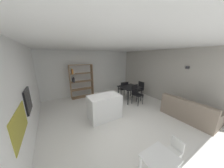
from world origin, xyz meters
TOP-DOWN VIEW (x-y plane):
  - ground_plane at (0.00, 0.00)m, footprint 8.77×8.77m
  - ceiling_slab at (0.00, 0.00)m, footprint 6.20×6.39m
  - back_partition at (0.00, 3.16)m, footprint 6.20×0.06m
  - right_partition_gray at (3.07, 0.00)m, footprint 0.06×6.39m
  - tall_cabinet_run_left at (-2.73, 0.00)m, footprint 0.62×5.77m
  - cabinet_niche_splashback at (-2.41, -0.69)m, footprint 0.01×0.98m
  - built_in_oven at (-2.39, 0.23)m, footprint 0.06×0.62m
  - kitchen_island at (-0.26, 0.21)m, footprint 1.16×0.69m
  - open_bookshelf at (-0.43, 2.76)m, footprint 1.24×0.36m
  - child_table at (-0.28, -2.11)m, footprint 0.61×0.52m
  - child_chair_right at (0.22, -2.11)m, footprint 0.28×0.28m
  - dining_table at (1.65, 1.02)m, footprint 0.99×0.95m
  - dining_chair_near at (1.63, 0.53)m, footprint 0.47×0.49m
  - dining_chair_window_side at (2.36, 1.02)m, footprint 0.47×0.42m
  - dining_chair_far at (1.63, 1.53)m, footprint 0.51×0.47m
  - sofa at (2.38, -1.45)m, footprint 0.93×1.71m
  - wall_sconce_back at (2.99, -0.90)m, footprint 0.10×0.10m

SIDE VIEW (x-z plane):
  - ground_plane at x=0.00m, z-range 0.00..0.00m
  - sofa at x=2.38m, z-range -0.13..0.67m
  - child_chair_right at x=0.22m, z-range 0.04..0.61m
  - child_table at x=-0.28m, z-range 0.15..0.60m
  - kitchen_island at x=-0.26m, z-range 0.00..0.89m
  - dining_chair_window_side at x=2.36m, z-range 0.09..0.99m
  - dining_chair_far at x=1.63m, z-range 0.09..0.99m
  - dining_chair_near at x=1.63m, z-range 0.09..1.03m
  - dining_table at x=1.65m, z-range 0.29..1.03m
  - open_bookshelf at x=-0.43m, z-range 0.05..1.89m
  - cabinet_niche_splashback at x=-2.41m, z-range 0.79..1.34m
  - built_in_oven at x=-2.39m, z-range 0.88..1.48m
  - back_partition at x=0.00m, z-range 0.00..2.59m
  - right_partition_gray at x=3.07m, z-range 0.00..2.59m
  - tall_cabinet_run_left at x=-2.73m, z-range 0.00..2.59m
  - wall_sconce_back at x=2.99m, z-range 1.77..1.88m
  - ceiling_slab at x=0.00m, z-range 2.59..2.65m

